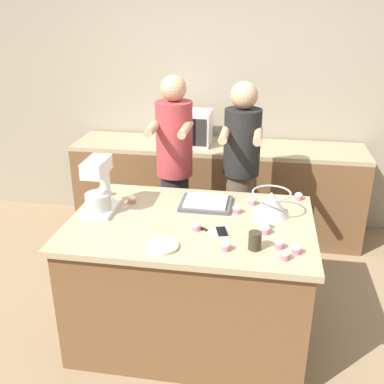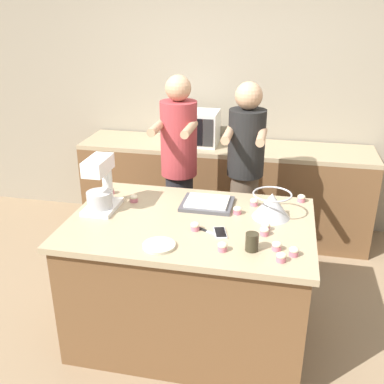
# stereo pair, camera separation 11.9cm
# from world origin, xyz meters

# --- Properties ---
(ground_plane) EXTENTS (16.00, 16.00, 0.00)m
(ground_plane) POSITION_xyz_m (0.00, 0.00, 0.00)
(ground_plane) COLOR #937A5B
(back_wall) EXTENTS (10.00, 0.06, 2.70)m
(back_wall) POSITION_xyz_m (0.00, 1.93, 1.35)
(back_wall) COLOR gray
(back_wall) RESTS_ON ground_plane
(island_counter) EXTENTS (1.58, 1.06, 0.89)m
(island_counter) POSITION_xyz_m (0.00, 0.00, 0.45)
(island_counter) COLOR brown
(island_counter) RESTS_ON ground_plane
(back_counter) EXTENTS (2.80, 0.60, 0.92)m
(back_counter) POSITION_xyz_m (0.00, 1.58, 0.46)
(back_counter) COLOR brown
(back_counter) RESTS_ON ground_plane
(person_left) EXTENTS (0.31, 0.49, 1.69)m
(person_left) POSITION_xyz_m (-0.27, 0.81, 0.91)
(person_left) COLOR #232328
(person_left) RESTS_ON ground_plane
(person_right) EXTENTS (0.31, 0.48, 1.66)m
(person_right) POSITION_xyz_m (0.27, 0.81, 0.89)
(person_right) COLOR brown
(person_right) RESTS_ON ground_plane
(stand_mixer) EXTENTS (0.20, 0.30, 0.37)m
(stand_mixer) POSITION_xyz_m (-0.63, 0.05, 1.05)
(stand_mixer) COLOR white
(stand_mixer) RESTS_ON island_counter
(mixing_bowl) EXTENTS (0.26, 0.26, 0.17)m
(mixing_bowl) POSITION_xyz_m (0.51, 0.16, 0.98)
(mixing_bowl) COLOR #BCBCC1
(mixing_bowl) RESTS_ON island_counter
(baking_tray) EXTENTS (0.35, 0.29, 0.04)m
(baking_tray) POSITION_xyz_m (0.07, 0.25, 0.91)
(baking_tray) COLOR #4C4C51
(baking_tray) RESTS_ON island_counter
(microwave_oven) EXTENTS (0.47, 0.34, 0.32)m
(microwave_oven) POSITION_xyz_m (-0.31, 1.57, 1.08)
(microwave_oven) COLOR silver
(microwave_oven) RESTS_ON back_counter
(cell_phone) EXTENTS (0.11, 0.16, 0.01)m
(cell_phone) POSITION_xyz_m (0.22, -0.13, 0.89)
(cell_phone) COLOR silver
(cell_phone) RESTS_ON island_counter
(drinking_glass) EXTENTS (0.08, 0.08, 0.11)m
(drinking_glass) POSITION_xyz_m (0.42, -0.29, 0.94)
(drinking_glass) COLOR #332D1E
(drinking_glass) RESTS_ON island_counter
(small_plate) EXTENTS (0.19, 0.19, 0.02)m
(small_plate) POSITION_xyz_m (-0.11, -0.37, 0.90)
(small_plate) COLOR beige
(small_plate) RESTS_ON island_counter
(knife) EXTENTS (0.20, 0.11, 0.01)m
(knife) POSITION_xyz_m (0.14, -0.13, 0.89)
(knife) COLOR #BCBCC1
(knife) RESTS_ON island_counter
(cupcake_0) EXTENTS (0.06, 0.06, 0.05)m
(cupcake_0) POSITION_xyz_m (0.71, 0.46, 0.92)
(cupcake_0) COLOR #D17084
(cupcake_0) RESTS_ON island_counter
(cupcake_1) EXTENTS (0.06, 0.06, 0.05)m
(cupcake_1) POSITION_xyz_m (0.06, -0.12, 0.92)
(cupcake_1) COLOR #D17084
(cupcake_1) RESTS_ON island_counter
(cupcake_2) EXTENTS (0.06, 0.06, 0.05)m
(cupcake_2) POSITION_xyz_m (0.66, -0.30, 0.92)
(cupcake_2) COLOR #D17084
(cupcake_2) RESTS_ON island_counter
(cupcake_3) EXTENTS (0.06, 0.06, 0.05)m
(cupcake_3) POSITION_xyz_m (0.48, -0.03, 0.92)
(cupcake_3) COLOR #D17084
(cupcake_3) RESTS_ON island_counter
(cupcake_4) EXTENTS (0.06, 0.06, 0.05)m
(cupcake_4) POSITION_xyz_m (-0.67, 0.31, 0.92)
(cupcake_4) COLOR #D17084
(cupcake_4) RESTS_ON island_counter
(cupcake_5) EXTENTS (0.06, 0.06, 0.05)m
(cupcake_5) POSITION_xyz_m (0.26, -0.33, 0.92)
(cupcake_5) COLOR #D17084
(cupcake_5) RESTS_ON island_counter
(cupcake_6) EXTENTS (0.06, 0.06, 0.05)m
(cupcake_6) POSITION_xyz_m (0.48, -0.10, 0.92)
(cupcake_6) COLOR #D17084
(cupcake_6) RESTS_ON island_counter
(cupcake_7) EXTENTS (0.06, 0.06, 0.05)m
(cupcake_7) POSITION_xyz_m (0.38, 0.32, 0.92)
(cupcake_7) COLOR #D17084
(cupcake_7) RESTS_ON island_counter
(cupcake_8) EXTENTS (0.06, 0.06, 0.05)m
(cupcake_8) POSITION_xyz_m (-0.45, 0.21, 0.92)
(cupcake_8) COLOR #D17084
(cupcake_8) RESTS_ON island_counter
(cupcake_9) EXTENTS (0.06, 0.06, 0.05)m
(cupcake_9) POSITION_xyz_m (0.59, -0.38, 0.92)
(cupcake_9) COLOR #D17084
(cupcake_9) RESTS_ON island_counter
(cupcake_10) EXTENTS (0.06, 0.06, 0.05)m
(cupcake_10) POSITION_xyz_m (0.29, 0.17, 0.92)
(cupcake_10) COLOR #D17084
(cupcake_10) RESTS_ON island_counter
(cupcake_11) EXTENTS (0.06, 0.06, 0.05)m
(cupcake_11) POSITION_xyz_m (0.56, -0.26, 0.92)
(cupcake_11) COLOR #D17084
(cupcake_11) RESTS_ON island_counter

